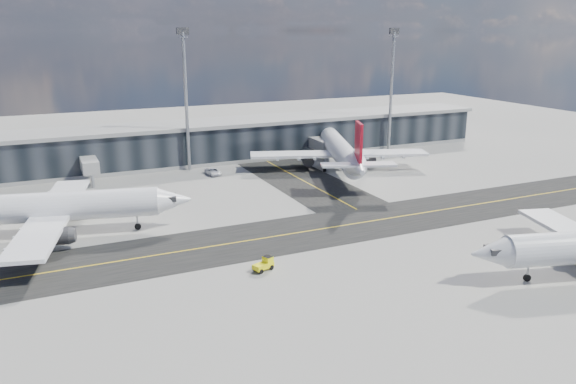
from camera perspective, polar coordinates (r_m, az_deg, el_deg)
name	(u,v)px	position (r m, az deg, el deg)	size (l,w,h in m)	color
ground	(281,247)	(76.63, -0.69, -5.58)	(300.00, 300.00, 0.00)	gray
taxiway_lanes	(276,220)	(87.34, -1.19, -2.81)	(180.00, 63.00, 0.03)	black
terminal_concourse	(181,145)	(125.87, -10.85, 4.71)	(152.00, 19.80, 8.80)	black
floodlight_masts	(186,95)	(117.47, -10.34, 9.63)	(102.50, 0.70, 28.90)	gray
airliner_af	(39,208)	(86.76, -23.98, -1.50)	(42.08, 36.16, 12.57)	white
airliner_redtail	(340,151)	(117.13, 5.34, 4.19)	(36.89, 42.70, 13.03)	white
baggage_tug	(265,264)	(69.27, -2.39, -7.29)	(2.87, 2.08, 1.63)	#FFF60D
service_van	(213,172)	(115.26, -7.61, 2.07)	(2.23, 4.83, 1.34)	white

